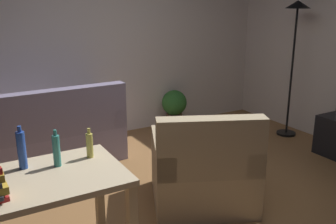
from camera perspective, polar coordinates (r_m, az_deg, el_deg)
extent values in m
cube|color=olive|center=(3.70, 2.67, -13.55)|extent=(5.20, 4.40, 0.02)
cube|color=silver|center=(5.20, -10.70, 10.86)|extent=(5.20, 0.10, 2.70)
cube|color=gray|center=(4.70, -17.78, -4.71)|extent=(1.72, 0.84, 0.40)
cube|color=slate|center=(4.24, -17.27, -0.40)|extent=(1.72, 0.16, 0.52)
cube|color=gray|center=(4.81, -9.07, 0.29)|extent=(0.16, 0.84, 0.22)
cylinder|color=black|center=(5.66, 17.05, -3.01)|extent=(0.26, 0.26, 0.03)
cylinder|color=black|center=(5.45, 17.81, 5.50)|extent=(0.03, 0.03, 1.68)
cone|color=black|center=(5.36, 18.67, 14.86)|extent=(0.32, 0.32, 0.10)
cube|color=#C6B28E|center=(2.59, -19.98, -9.80)|extent=(1.21, 0.71, 0.04)
cube|color=tan|center=(3.14, -10.11, -11.88)|extent=(0.06, 0.06, 0.72)
cylinder|color=brown|center=(5.63, 0.92, -1.36)|extent=(0.24, 0.24, 0.22)
sphere|color=#2D6B28|center=(5.55, 0.94, 1.40)|extent=(0.36, 0.36, 0.36)
cube|color=tan|center=(3.68, 5.07, -10.03)|extent=(1.17, 1.14, 0.40)
cube|color=tan|center=(3.19, 6.38, -5.35)|extent=(0.88, 0.53, 0.52)
cube|color=tan|center=(3.64, 10.96, -5.27)|extent=(0.50, 0.83, 0.22)
cube|color=tan|center=(3.51, -0.79, -5.80)|extent=(0.50, 0.83, 0.22)
cylinder|color=#2347A3|center=(2.70, -20.82, -5.32)|extent=(0.06, 0.06, 0.25)
cylinder|color=#2347A3|center=(2.65, -21.15, -2.37)|extent=(0.03, 0.03, 0.04)
cylinder|color=teal|center=(2.67, -16.16, -5.55)|extent=(0.05, 0.05, 0.21)
cylinder|color=teal|center=(2.63, -16.38, -2.98)|extent=(0.02, 0.02, 0.04)
cylinder|color=#BCB24C|center=(2.77, -11.52, -4.89)|extent=(0.05, 0.05, 0.17)
cylinder|color=#BCB24C|center=(2.73, -11.64, -2.79)|extent=(0.02, 0.02, 0.04)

